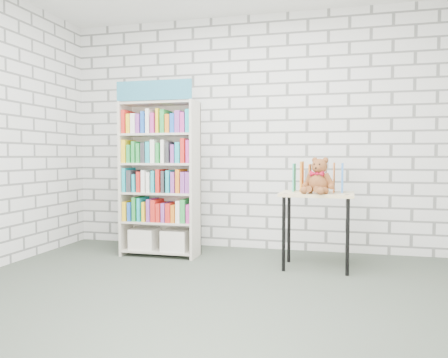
# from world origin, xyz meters

# --- Properties ---
(ground) EXTENTS (4.50, 4.50, 0.00)m
(ground) POSITION_xyz_m (0.00, 0.00, 0.00)
(ground) COLOR #3D463B
(ground) RESTS_ON ground
(room_shell) EXTENTS (4.52, 4.02, 2.81)m
(room_shell) POSITION_xyz_m (0.00, 0.00, 1.78)
(room_shell) COLOR silver
(room_shell) RESTS_ON ground
(bookshelf) EXTENTS (0.86, 0.33, 1.93)m
(bookshelf) POSITION_xyz_m (-0.88, 1.36, 0.88)
(bookshelf) COLOR beige
(bookshelf) RESTS_ON ground
(display_table) EXTENTS (0.72, 0.51, 0.76)m
(display_table) POSITION_xyz_m (0.85, 1.19, 0.65)
(display_table) COLOR #DEC785
(display_table) RESTS_ON ground
(table_books) EXTENTS (0.50, 0.23, 0.29)m
(table_books) POSITION_xyz_m (0.85, 1.30, 0.91)
(table_books) COLOR #2AB99D
(table_books) RESTS_ON display_table
(teddy_bear) EXTENTS (0.32, 0.31, 0.35)m
(teddy_bear) POSITION_xyz_m (0.87, 1.08, 0.90)
(teddy_bear) COLOR brown
(teddy_bear) RESTS_ON display_table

